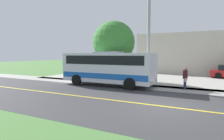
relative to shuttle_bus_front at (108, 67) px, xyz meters
name	(u,v)px	position (x,y,z in m)	size (l,w,h in m)	color
ground_plane	(163,106)	(4.50, 5.44, -1.56)	(120.00, 120.00, 0.00)	#477238
road_surface	(163,106)	(4.50, 5.44, -1.55)	(8.00, 100.00, 0.01)	#333335
sidewalk	(177,89)	(-0.70, 5.44, -1.56)	(2.40, 100.00, 0.01)	gray
parking_lot_surface	(217,80)	(-7.90, 8.44, -1.56)	(14.00, 36.00, 0.01)	#9E9991
road_centre_line	(163,106)	(4.50, 5.44, -1.55)	(0.16, 100.00, 0.00)	gold
shuttle_bus_front	(108,67)	(0.00, 0.00, 0.00)	(2.64, 7.81, 2.83)	silver
pedestrian_with_bags	(185,78)	(-0.94, 5.98, -0.68)	(0.72, 0.34, 1.65)	#1E2347
street_light_pole	(148,31)	(-0.38, 3.27, 2.82)	(1.97, 0.24, 7.94)	#9E9EA3
tree_curbside	(114,42)	(-2.90, -0.89, 2.24)	(4.14, 4.14, 5.87)	brown
commercial_building	(223,53)	(-16.90, 9.51, 1.16)	(10.00, 22.24, 5.45)	beige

